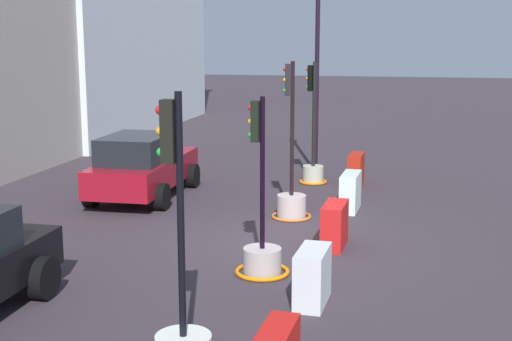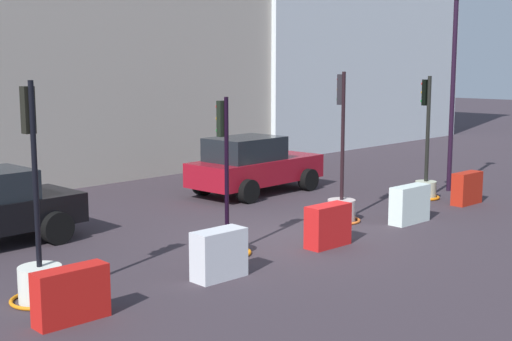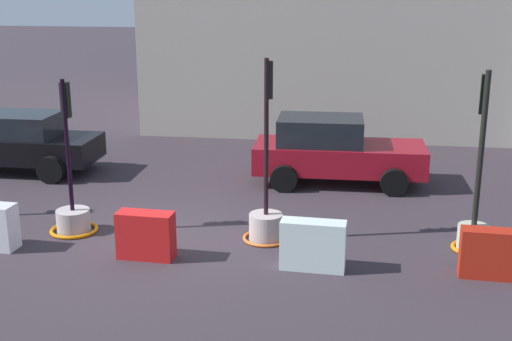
% 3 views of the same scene
% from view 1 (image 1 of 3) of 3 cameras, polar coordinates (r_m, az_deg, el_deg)
% --- Properties ---
extents(ground_plane, '(120.00, 120.00, 0.00)m').
position_cam_1_polar(ground_plane, '(14.26, 2.47, -5.92)').
color(ground_plane, '#372D35').
extents(traffic_light_0, '(0.98, 0.98, 3.51)m').
position_cam_1_polar(traffic_light_0, '(8.73, -6.00, -13.44)').
color(traffic_light_0, silver).
rests_on(traffic_light_0, ground_plane).
extents(traffic_light_1, '(0.97, 0.97, 3.13)m').
position_cam_1_polar(traffic_light_1, '(12.35, 0.48, -6.51)').
color(traffic_light_1, '#B5A7A6').
rests_on(traffic_light_1, ground_plane).
extents(traffic_light_2, '(0.92, 0.92, 3.57)m').
position_cam_1_polar(traffic_light_2, '(16.10, 2.89, -2.11)').
color(traffic_light_2, '#BBAAA7').
rests_on(traffic_light_2, ground_plane).
extents(traffic_light_3, '(0.79, 0.79, 3.42)m').
position_cam_1_polar(traffic_light_3, '(19.92, 4.66, 0.63)').
color(traffic_light_3, '#B3B99E').
rests_on(traffic_light_3, ground_plane).
extents(construction_barrier_1, '(1.01, 0.49, 0.88)m').
position_cam_1_polar(construction_barrier_1, '(11.06, 4.61, -8.60)').
color(construction_barrier_1, silver).
rests_on(construction_barrier_1, ground_plane).
extents(construction_barrier_2, '(1.06, 0.46, 0.88)m').
position_cam_1_polar(construction_barrier_2, '(13.97, 6.41, -4.46)').
color(construction_barrier_2, red).
rests_on(construction_barrier_2, ground_plane).
extents(construction_barrier_3, '(1.16, 0.44, 0.90)m').
position_cam_1_polar(construction_barrier_3, '(16.93, 7.69, -1.74)').
color(construction_barrier_3, silver).
rests_on(construction_barrier_3, ground_plane).
extents(construction_barrier_4, '(1.03, 0.41, 0.87)m').
position_cam_1_polar(construction_barrier_4, '(19.90, 8.14, 0.11)').
color(construction_barrier_4, '#B32112').
rests_on(construction_barrier_4, ground_plane).
extents(car_red_compact, '(4.27, 2.16, 1.68)m').
position_cam_1_polar(car_red_compact, '(18.23, -9.24, 0.37)').
color(car_red_compact, maroon).
rests_on(car_red_compact, ground_plane).
extents(street_lamp_post, '(0.36, 0.36, 5.91)m').
position_cam_1_polar(street_lamp_post, '(21.19, 5.01, 9.71)').
color(street_lamp_post, black).
rests_on(street_lamp_post, ground_plane).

